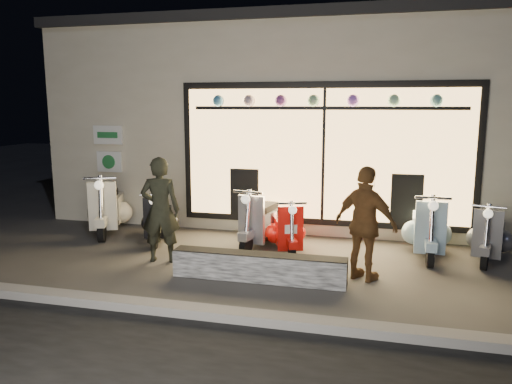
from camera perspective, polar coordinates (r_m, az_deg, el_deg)
ground at (r=7.83m, az=-0.06°, el=-8.38°), size 40.00×40.00×0.00m
kerb at (r=6.02m, az=-4.87°, el=-13.65°), size 40.00×0.25×0.12m
shop_building at (r=12.33m, az=5.70°, el=8.26°), size 10.20×6.23×4.20m
graffiti_barrier at (r=7.12m, az=0.30°, el=-8.59°), size 2.48×0.28×0.40m
scooter_silver at (r=8.88m, az=0.93°, el=-3.40°), size 0.62×1.44×1.03m
scooter_red at (r=8.54m, az=3.49°, el=-4.27°), size 0.68×1.28×0.92m
scooter_black at (r=9.43m, az=-11.02°, el=-3.07°), size 0.66×1.27×0.91m
scooter_cream at (r=10.21m, az=-16.54°, el=-1.80°), size 0.89×1.56×1.13m
scooter_blue at (r=8.81m, az=19.00°, el=-4.01°), size 0.47×1.45×1.05m
scooter_grey at (r=8.93m, az=25.14°, el=-4.52°), size 0.65×1.32×0.94m
man at (r=7.97m, az=-10.88°, el=-2.01°), size 0.68×0.52×1.67m
woman at (r=7.16m, az=12.42°, el=-3.60°), size 1.03×0.81×1.63m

